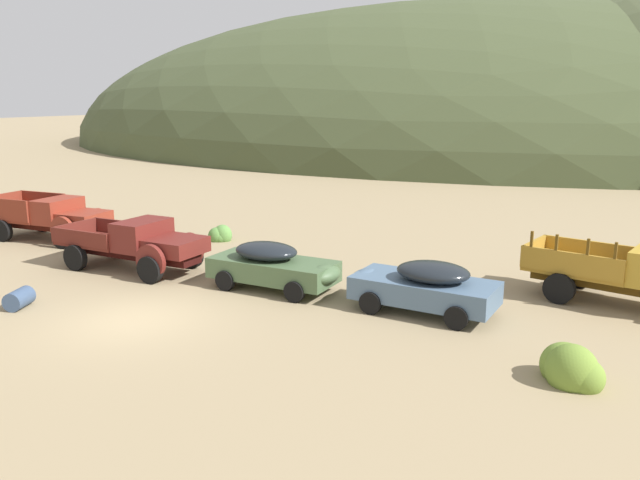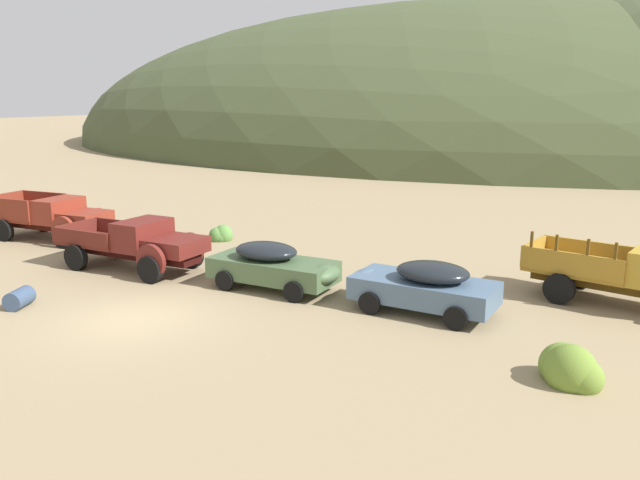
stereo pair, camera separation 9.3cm
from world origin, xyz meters
name	(u,v)px [view 2 (the right image)]	position (x,y,z in m)	size (l,w,h in m)	color
ground_plane	(133,320)	(0.00, 0.00, 0.00)	(300.00, 300.00, 0.00)	#998460
hill_distant	(446,143)	(-14.84, 69.57, 0.00)	(107.26, 77.48, 34.77)	#424C2D
truck_rust_red	(57,218)	(-10.63, 5.84, 1.01)	(5.84, 3.06, 1.91)	#42140D
truck_oxblood	(142,244)	(-3.67, 4.06, 0.99)	(5.98, 2.68, 1.89)	black
car_weathered_green	(276,266)	(1.92, 4.57, 0.81)	(4.58, 2.11, 1.57)	#47603D
car_chalk_blue	(420,285)	(6.86, 4.88, 0.82)	(4.48, 2.10, 1.57)	slate
oil_drum_foreground	(19,298)	(-3.83, -0.91, 0.29)	(0.89, 1.05, 0.58)	#384C6B
bush_front_left	(570,371)	(11.60, 2.00, 0.30)	(1.47, 1.32, 1.22)	olive
bush_lone_scrub	(221,236)	(-4.27, 9.34, 0.23)	(1.02, 0.93, 0.93)	#5B8E42
bush_back_edge	(165,233)	(-6.86, 8.56, 0.21)	(0.86, 0.97, 0.91)	#4C8438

